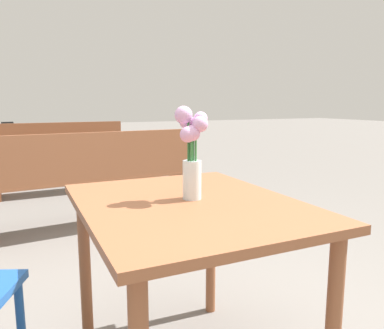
% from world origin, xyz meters
% --- Properties ---
extents(table_front, '(0.76, 0.95, 0.73)m').
position_xyz_m(table_front, '(0.00, 0.00, 0.63)').
color(table_front, brown).
rests_on(table_front, ground_plane).
extents(flower_vase, '(0.13, 0.12, 0.34)m').
position_xyz_m(flower_vase, '(0.03, 0.02, 0.91)').
color(flower_vase, silver).
rests_on(flower_vase, table_front).
extents(bench_near, '(1.89, 0.49, 0.85)m').
position_xyz_m(bench_near, '(0.00, 1.98, 0.47)').
color(bench_near, brown).
rests_on(bench_near, ground_plane).
extents(bench_middle, '(1.56, 0.39, 0.85)m').
position_xyz_m(bench_middle, '(-0.06, 3.59, 0.46)').
color(bench_middle, brown).
rests_on(bench_middle, ground_plane).
extents(bicycle, '(1.69, 0.49, 0.81)m').
position_xyz_m(bicycle, '(-0.47, 5.15, 0.37)').
color(bicycle, black).
rests_on(bicycle, ground_plane).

